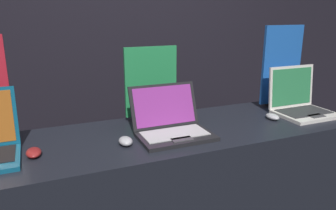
{
  "coord_description": "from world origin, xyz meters",
  "views": [
    {
      "loc": [
        -0.63,
        -1.22,
        1.6
      ],
      "look_at": [
        0.01,
        0.32,
        1.13
      ],
      "focal_mm": 35.0,
      "sensor_mm": 36.0,
      "label": 1
    }
  ],
  "objects_px": {
    "mouse_middle": "(126,141)",
    "promo_stand_middle": "(151,85)",
    "promo_stand_back": "(281,68)",
    "mouse_back": "(272,117)",
    "laptop_back": "(300,103)",
    "laptop_middle": "(171,124)",
    "mouse_front": "(34,153)"
  },
  "relations": [
    {
      "from": "mouse_front",
      "to": "promo_stand_back",
      "type": "height_order",
      "value": "promo_stand_back"
    },
    {
      "from": "mouse_middle",
      "to": "promo_stand_back",
      "type": "height_order",
      "value": "promo_stand_back"
    },
    {
      "from": "mouse_front",
      "to": "laptop_middle",
      "type": "bearing_deg",
      "value": 0.77
    },
    {
      "from": "laptop_middle",
      "to": "mouse_back",
      "type": "relative_size",
      "value": 3.87
    },
    {
      "from": "mouse_front",
      "to": "laptop_middle",
      "type": "distance_m",
      "value": 0.68
    },
    {
      "from": "mouse_front",
      "to": "promo_stand_middle",
      "type": "bearing_deg",
      "value": 24.8
    },
    {
      "from": "mouse_middle",
      "to": "laptop_back",
      "type": "bearing_deg",
      "value": 3.73
    },
    {
      "from": "mouse_front",
      "to": "mouse_middle",
      "type": "height_order",
      "value": "mouse_middle"
    },
    {
      "from": "laptop_middle",
      "to": "promo_stand_back",
      "type": "distance_m",
      "value": 0.96
    },
    {
      "from": "promo_stand_middle",
      "to": "laptop_back",
      "type": "bearing_deg",
      "value": -16.76
    },
    {
      "from": "laptop_middle",
      "to": "promo_stand_back",
      "type": "relative_size",
      "value": 0.7
    },
    {
      "from": "laptop_back",
      "to": "promo_stand_back",
      "type": "distance_m",
      "value": 0.28
    },
    {
      "from": "promo_stand_back",
      "to": "promo_stand_middle",
      "type": "bearing_deg",
      "value": 175.33
    },
    {
      "from": "mouse_front",
      "to": "promo_stand_middle",
      "type": "distance_m",
      "value": 0.77
    },
    {
      "from": "promo_stand_middle",
      "to": "promo_stand_back",
      "type": "bearing_deg",
      "value": -4.67
    },
    {
      "from": "laptop_back",
      "to": "mouse_back",
      "type": "relative_size",
      "value": 3.58
    },
    {
      "from": "mouse_middle",
      "to": "mouse_back",
      "type": "relative_size",
      "value": 0.96
    },
    {
      "from": "promo_stand_middle",
      "to": "laptop_back",
      "type": "distance_m",
      "value": 0.96
    },
    {
      "from": "promo_stand_back",
      "to": "laptop_middle",
      "type": "bearing_deg",
      "value": -165.8
    },
    {
      "from": "mouse_middle",
      "to": "mouse_back",
      "type": "xyz_separation_m",
      "value": [
        0.92,
        0.04,
        -0.0
      ]
    },
    {
      "from": "promo_stand_middle",
      "to": "mouse_back",
      "type": "relative_size",
      "value": 4.42
    },
    {
      "from": "laptop_back",
      "to": "mouse_back",
      "type": "height_order",
      "value": "laptop_back"
    },
    {
      "from": "laptop_middle",
      "to": "promo_stand_back",
      "type": "xyz_separation_m",
      "value": [
        0.91,
        0.23,
        0.2
      ]
    },
    {
      "from": "promo_stand_middle",
      "to": "promo_stand_back",
      "type": "relative_size",
      "value": 0.8
    },
    {
      "from": "mouse_front",
      "to": "mouse_middle",
      "type": "distance_m",
      "value": 0.42
    },
    {
      "from": "laptop_back",
      "to": "mouse_back",
      "type": "distance_m",
      "value": 0.25
    },
    {
      "from": "mouse_middle",
      "to": "promo_stand_middle",
      "type": "relative_size",
      "value": 0.22
    },
    {
      "from": "laptop_middle",
      "to": "laptop_back",
      "type": "bearing_deg",
      "value": 1.92
    },
    {
      "from": "mouse_middle",
      "to": "promo_stand_middle",
      "type": "bearing_deg",
      "value": 53.23
    },
    {
      "from": "laptop_middle",
      "to": "mouse_back",
      "type": "xyz_separation_m",
      "value": [
        0.66,
        -0.01,
        -0.04
      ]
    },
    {
      "from": "promo_stand_middle",
      "to": "laptop_middle",
      "type": "bearing_deg",
      "value": -90.0
    },
    {
      "from": "mouse_middle",
      "to": "mouse_front",
      "type": "bearing_deg",
      "value": 174.97
    }
  ]
}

